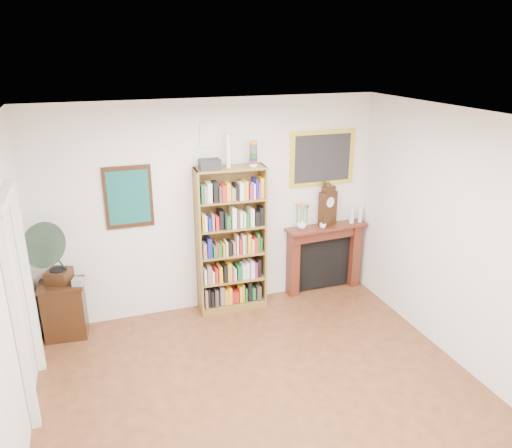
{
  "coord_description": "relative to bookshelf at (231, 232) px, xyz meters",
  "views": [
    {
      "loc": [
        -1.48,
        -3.54,
        3.4
      ],
      "look_at": [
        0.29,
        1.6,
        1.44
      ],
      "focal_mm": 35.0,
      "sensor_mm": 36.0,
      "label": 1
    }
  ],
  "objects": [
    {
      "name": "room",
      "position": [
        -0.2,
        -2.32,
        0.3
      ],
      "size": [
        4.51,
        5.01,
        2.81
      ],
      "color": "#4F2918",
      "rests_on": "ground"
    },
    {
      "name": "door_casing",
      "position": [
        -2.41,
        -1.12,
        0.16
      ],
      "size": [
        0.08,
        1.02,
        2.17
      ],
      "color": "white",
      "rests_on": "left_wall"
    },
    {
      "name": "teal_poster",
      "position": [
        -1.25,
        0.16,
        0.55
      ],
      "size": [
        0.58,
        0.04,
        0.78
      ],
      "color": "black",
      "rests_on": "back_wall"
    },
    {
      "name": "small_picture",
      "position": [
        -0.2,
        0.16,
        1.25
      ],
      "size": [
        0.26,
        0.04,
        0.3
      ],
      "color": "white",
      "rests_on": "back_wall"
    },
    {
      "name": "gilt_painting",
      "position": [
        1.35,
        0.16,
        0.85
      ],
      "size": [
        0.95,
        0.04,
        0.75
      ],
      "color": "gold",
      "rests_on": "back_wall"
    },
    {
      "name": "bookshelf",
      "position": [
        0.0,
        0.0,
        0.0
      ],
      "size": [
        0.92,
        0.36,
        2.26
      ],
      "rotation": [
        0.0,
        0.0,
        -0.05
      ],
      "color": "brown",
      "rests_on": "floor"
    },
    {
      "name": "side_cabinet",
      "position": [
        -2.14,
        -0.03,
        -0.74
      ],
      "size": [
        0.55,
        0.42,
        0.71
      ],
      "primitive_type": "cube",
      "rotation": [
        0.0,
        0.0,
        -0.08
      ],
      "color": "black",
      "rests_on": "floor"
    },
    {
      "name": "fireplace",
      "position": [
        1.4,
        0.09,
        -0.51
      ],
      "size": [
        1.2,
        0.35,
        1.0
      ],
      "rotation": [
        0.0,
        0.0,
        0.06
      ],
      "color": "#441910",
      "rests_on": "floor"
    },
    {
      "name": "gramophone",
      "position": [
        -2.15,
        -0.13,
        0.1
      ],
      "size": [
        0.74,
        0.8,
        0.85
      ],
      "rotation": [
        0.0,
        0.0,
        -0.44
      ],
      "color": "black",
      "rests_on": "side_cabinet"
    },
    {
      "name": "cd_stack",
      "position": [
        -1.94,
        -0.13,
        -0.34
      ],
      "size": [
        0.15,
        0.15,
        0.08
      ],
      "primitive_type": "cube",
      "rotation": [
        0.0,
        0.0,
        -0.31
      ],
      "color": "#ADACB8",
      "rests_on": "side_cabinet"
    },
    {
      "name": "mantel_clock",
      "position": [
        1.43,
        0.08,
        0.18
      ],
      "size": [
        0.27,
        0.21,
        0.56
      ],
      "rotation": [
        0.0,
        0.0,
        0.35
      ],
      "color": "black",
      "rests_on": "fireplace"
    },
    {
      "name": "flower_vase",
      "position": [
        1.03,
        0.06,
        -0.02
      ],
      "size": [
        0.16,
        0.16,
        0.14
      ],
      "primitive_type": "imported",
      "rotation": [
        0.0,
        0.0,
        -0.21
      ],
      "color": "white",
      "rests_on": "fireplace"
    },
    {
      "name": "teacup",
      "position": [
        1.31,
        -0.02,
        -0.06
      ],
      "size": [
        0.12,
        0.12,
        0.07
      ],
      "primitive_type": "imported",
      "rotation": [
        0.0,
        0.0,
        -0.36
      ],
      "color": "white",
      "rests_on": "fireplace"
    },
    {
      "name": "bottle_left",
      "position": [
        1.8,
        0.04,
        0.03
      ],
      "size": [
        0.07,
        0.07,
        0.24
      ],
      "primitive_type": "cylinder",
      "color": "silver",
      "rests_on": "fireplace"
    },
    {
      "name": "bottle_right",
      "position": [
        1.94,
        0.04,
        0.01
      ],
      "size": [
        0.06,
        0.06,
        0.2
      ],
      "primitive_type": "cylinder",
      "color": "silver",
      "rests_on": "fireplace"
    }
  ]
}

